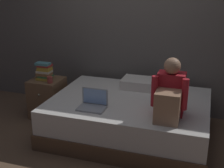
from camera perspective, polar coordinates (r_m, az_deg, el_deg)
name	(u,v)px	position (r m, az deg, el deg)	size (l,w,h in m)	color
ground_plane	(107,143)	(3.81, -0.89, -11.11)	(8.00, 8.00, 0.00)	brown
wall_back	(133,22)	(4.48, 4.10, 11.78)	(5.60, 0.10, 2.70)	#605B56
bed	(129,117)	(3.90, 3.32, -6.31)	(2.00, 1.50, 0.50)	brown
nightstand	(48,98)	(4.52, -12.19, -2.56)	(0.44, 0.46, 0.57)	brown
person_sitting	(170,95)	(3.28, 10.95, -2.17)	(0.39, 0.44, 0.66)	#B21E28
laptop	(93,103)	(3.53, -3.65, -3.71)	(0.32, 0.23, 0.22)	#9EA0A5
pillow	(142,84)	(4.18, 5.80, 0.07)	(0.56, 0.36, 0.13)	silver
book_stack	(44,71)	(4.38, -12.79, 2.37)	(0.21, 0.17, 0.25)	gold
mug	(50,80)	(4.24, -11.78, 0.80)	(0.08, 0.08, 0.09)	#933833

